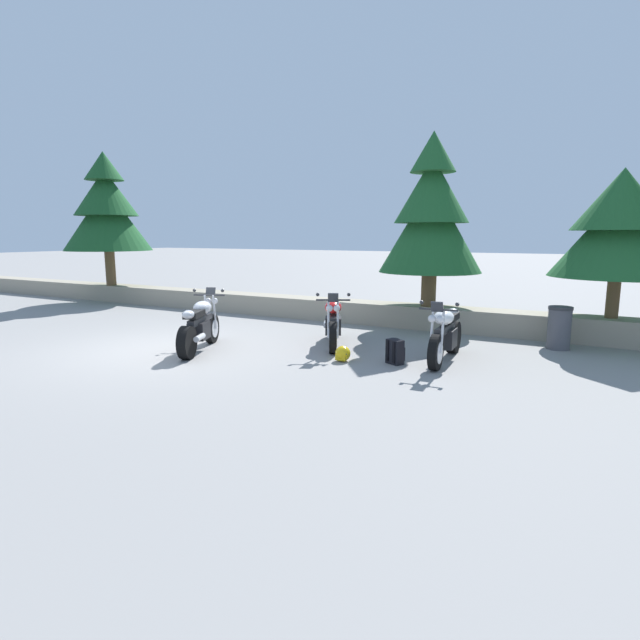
{
  "coord_description": "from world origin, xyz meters",
  "views": [
    {
      "loc": [
        7.5,
        -7.2,
        2.27
      ],
      "look_at": [
        2.96,
        1.2,
        0.65
      ],
      "focal_mm": 28.3,
      "sensor_mm": 36.0,
      "label": 1
    }
  ],
  "objects_px": {
    "motorcycle_silver_near_left": "(200,326)",
    "pine_tree_mid_left": "(431,214)",
    "rider_helmet": "(343,354)",
    "trash_bin": "(559,328)",
    "pine_tree_far_left": "(106,210)",
    "pine_tree_mid_right": "(620,225)",
    "motorcycle_white_far_right": "(445,335)",
    "rider_backpack": "(395,350)",
    "motorcycle_red_centre": "(333,322)"
  },
  "relations": [
    {
      "from": "motorcycle_silver_near_left",
      "to": "pine_tree_mid_left",
      "type": "height_order",
      "value": "pine_tree_mid_left"
    },
    {
      "from": "rider_helmet",
      "to": "trash_bin",
      "type": "height_order",
      "value": "trash_bin"
    },
    {
      "from": "pine_tree_far_left",
      "to": "pine_tree_mid_right",
      "type": "height_order",
      "value": "pine_tree_far_left"
    },
    {
      "from": "rider_helmet",
      "to": "pine_tree_far_left",
      "type": "bearing_deg",
      "value": 160.63
    },
    {
      "from": "trash_bin",
      "to": "motorcycle_white_far_right",
      "type": "bearing_deg",
      "value": -130.16
    },
    {
      "from": "rider_backpack",
      "to": "rider_helmet",
      "type": "bearing_deg",
      "value": -163.33
    },
    {
      "from": "motorcycle_white_far_right",
      "to": "pine_tree_far_left",
      "type": "height_order",
      "value": "pine_tree_far_left"
    },
    {
      "from": "motorcycle_silver_near_left",
      "to": "trash_bin",
      "type": "xyz_separation_m",
      "value": [
        6.25,
        3.49,
        -0.05
      ]
    },
    {
      "from": "pine_tree_mid_left",
      "to": "rider_helmet",
      "type": "bearing_deg",
      "value": -95.84
    },
    {
      "from": "motorcycle_red_centre",
      "to": "rider_backpack",
      "type": "bearing_deg",
      "value": -26.38
    },
    {
      "from": "rider_backpack",
      "to": "trash_bin",
      "type": "relative_size",
      "value": 0.55
    },
    {
      "from": "motorcycle_silver_near_left",
      "to": "motorcycle_white_far_right",
      "type": "distance_m",
      "value": 4.72
    },
    {
      "from": "rider_backpack",
      "to": "pine_tree_mid_left",
      "type": "distance_m",
      "value": 4.47
    },
    {
      "from": "motorcycle_silver_near_left",
      "to": "rider_helmet",
      "type": "distance_m",
      "value": 2.94
    },
    {
      "from": "motorcycle_red_centre",
      "to": "motorcycle_white_far_right",
      "type": "bearing_deg",
      "value": -5.04
    },
    {
      "from": "pine_tree_mid_left",
      "to": "motorcycle_silver_near_left",
      "type": "bearing_deg",
      "value": -126.26
    },
    {
      "from": "rider_backpack",
      "to": "trash_bin",
      "type": "height_order",
      "value": "trash_bin"
    },
    {
      "from": "motorcycle_white_far_right",
      "to": "pine_tree_far_left",
      "type": "relative_size",
      "value": 0.47
    },
    {
      "from": "motorcycle_red_centre",
      "to": "pine_tree_mid_left",
      "type": "relative_size",
      "value": 0.47
    },
    {
      "from": "rider_backpack",
      "to": "pine_tree_far_left",
      "type": "distance_m",
      "value": 12.39
    },
    {
      "from": "motorcycle_silver_near_left",
      "to": "rider_backpack",
      "type": "relative_size",
      "value": 4.18
    },
    {
      "from": "rider_backpack",
      "to": "pine_tree_mid_right",
      "type": "height_order",
      "value": "pine_tree_mid_right"
    },
    {
      "from": "rider_backpack",
      "to": "pine_tree_mid_left",
      "type": "xyz_separation_m",
      "value": [
        -0.5,
        3.67,
        2.51
      ]
    },
    {
      "from": "motorcycle_red_centre",
      "to": "pine_tree_far_left",
      "type": "height_order",
      "value": "pine_tree_far_left"
    },
    {
      "from": "rider_backpack",
      "to": "pine_tree_far_left",
      "type": "relative_size",
      "value": 0.11
    },
    {
      "from": "motorcycle_red_centre",
      "to": "rider_helmet",
      "type": "distance_m",
      "value": 1.37
    },
    {
      "from": "pine_tree_mid_right",
      "to": "rider_helmet",
      "type": "bearing_deg",
      "value": -136.73
    },
    {
      "from": "trash_bin",
      "to": "pine_tree_mid_left",
      "type": "bearing_deg",
      "value": 161.79
    },
    {
      "from": "pine_tree_far_left",
      "to": "pine_tree_mid_right",
      "type": "bearing_deg",
      "value": 1.14
    },
    {
      "from": "pine_tree_far_left",
      "to": "pine_tree_mid_left",
      "type": "height_order",
      "value": "pine_tree_far_left"
    },
    {
      "from": "rider_backpack",
      "to": "rider_helmet",
      "type": "xyz_separation_m",
      "value": [
        -0.9,
        -0.27,
        -0.11
      ]
    },
    {
      "from": "motorcycle_red_centre",
      "to": "motorcycle_white_far_right",
      "type": "height_order",
      "value": "same"
    },
    {
      "from": "pine_tree_far_left",
      "to": "trash_bin",
      "type": "height_order",
      "value": "pine_tree_far_left"
    },
    {
      "from": "motorcycle_red_centre",
      "to": "trash_bin",
      "type": "distance_m",
      "value": 4.53
    },
    {
      "from": "motorcycle_silver_near_left",
      "to": "pine_tree_far_left",
      "type": "bearing_deg",
      "value": 151.17
    },
    {
      "from": "pine_tree_mid_right",
      "to": "trash_bin",
      "type": "xyz_separation_m",
      "value": [
        -0.91,
        -1.08,
        -2.02
      ]
    },
    {
      "from": "rider_backpack",
      "to": "pine_tree_far_left",
      "type": "height_order",
      "value": "pine_tree_far_left"
    },
    {
      "from": "motorcycle_white_far_right",
      "to": "rider_backpack",
      "type": "distance_m",
      "value": 0.98
    },
    {
      "from": "motorcycle_white_far_right",
      "to": "pine_tree_far_left",
      "type": "distance_m",
      "value": 12.86
    },
    {
      "from": "motorcycle_white_far_right",
      "to": "pine_tree_mid_right",
      "type": "xyz_separation_m",
      "value": [
        2.67,
        3.16,
        1.97
      ]
    },
    {
      "from": "pine_tree_mid_left",
      "to": "pine_tree_mid_right",
      "type": "distance_m",
      "value": 3.9
    },
    {
      "from": "motorcycle_red_centre",
      "to": "rider_backpack",
      "type": "relative_size",
      "value": 4.07
    },
    {
      "from": "motorcycle_white_far_right",
      "to": "pine_tree_mid_right",
      "type": "relative_size",
      "value": 0.68
    },
    {
      "from": "pine_tree_far_left",
      "to": "rider_helmet",
      "type": "bearing_deg",
      "value": -19.37
    },
    {
      "from": "motorcycle_silver_near_left",
      "to": "motorcycle_white_far_right",
      "type": "xyz_separation_m",
      "value": [
        4.5,
        1.41,
        0.0
      ]
    },
    {
      "from": "motorcycle_silver_near_left",
      "to": "pine_tree_far_left",
      "type": "height_order",
      "value": "pine_tree_far_left"
    },
    {
      "from": "motorcycle_silver_near_left",
      "to": "pine_tree_mid_right",
      "type": "xyz_separation_m",
      "value": [
        7.16,
        4.57,
        1.97
      ]
    },
    {
      "from": "rider_helmet",
      "to": "motorcycle_red_centre",
      "type": "bearing_deg",
      "value": 124.52
    },
    {
      "from": "rider_backpack",
      "to": "trash_bin",
      "type": "xyz_separation_m",
      "value": [
        2.47,
        2.69,
        0.19
      ]
    },
    {
      "from": "pine_tree_mid_left",
      "to": "trash_bin",
      "type": "distance_m",
      "value": 3.9
    }
  ]
}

